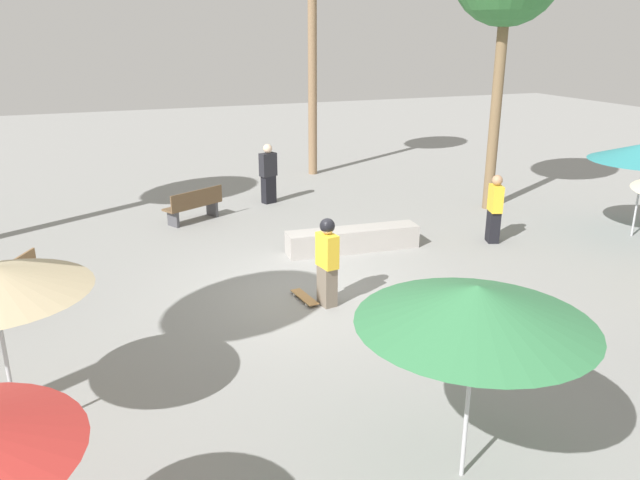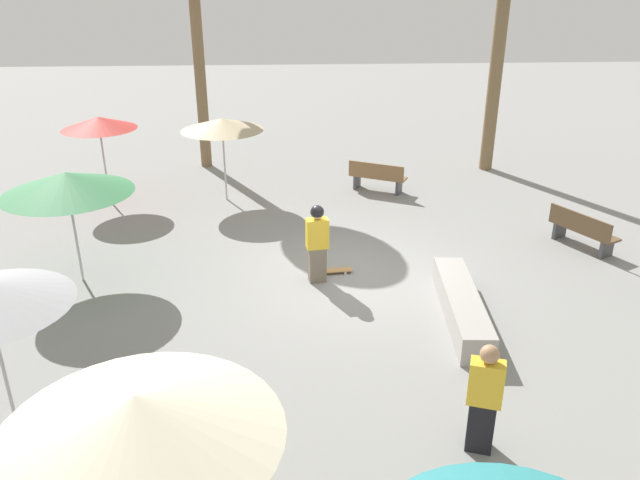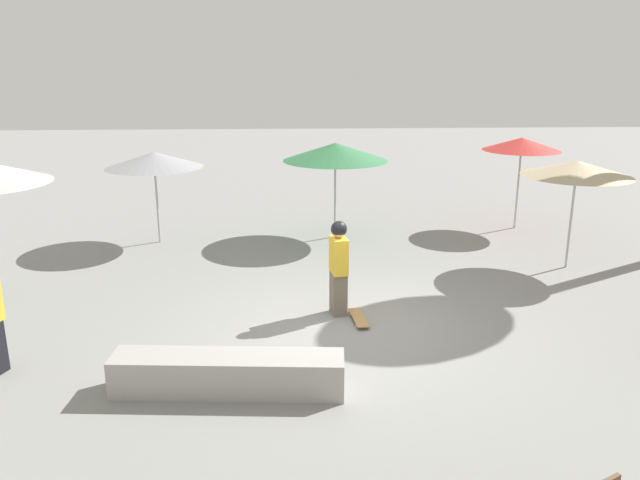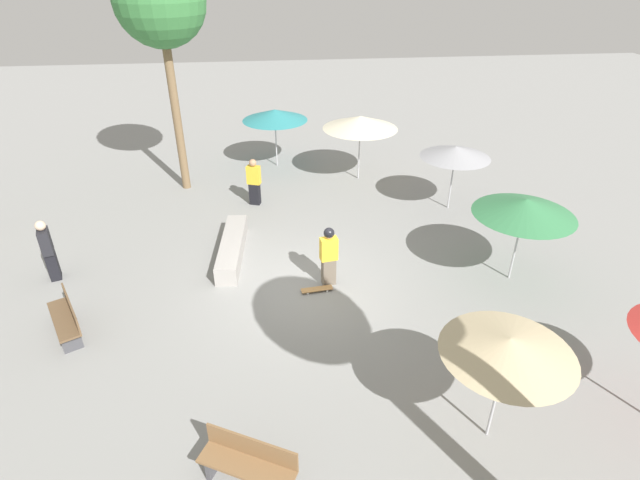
% 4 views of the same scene
% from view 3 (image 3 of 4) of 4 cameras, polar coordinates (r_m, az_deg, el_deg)
% --- Properties ---
extents(ground_plane, '(60.00, 60.00, 0.00)m').
position_cam_3_polar(ground_plane, '(10.05, 2.68, -8.27)').
color(ground_plane, gray).
extents(skater_main, '(0.46, 0.30, 1.62)m').
position_cam_3_polar(skater_main, '(10.37, 1.72, -2.26)').
color(skater_main, '#726656').
rests_on(skater_main, ground_plane).
extents(skateboard, '(0.82, 0.29, 0.07)m').
position_cam_3_polar(skateboard, '(10.38, 3.54, -7.10)').
color(skateboard, '#B7844C').
rests_on(skateboard, ground_plane).
extents(concrete_ledge, '(0.79, 3.03, 0.51)m').
position_cam_3_polar(concrete_ledge, '(8.32, -8.39, -11.99)').
color(concrete_ledge, '#A8A39E').
rests_on(concrete_ledge, ground_plane).
extents(shade_umbrella_green, '(2.47, 2.47, 2.28)m').
position_cam_3_polar(shade_umbrella_green, '(14.74, 1.41, 8.07)').
color(shade_umbrella_green, '#B7B7BC').
rests_on(shade_umbrella_green, ground_plane).
extents(shade_umbrella_red, '(1.92, 1.92, 2.30)m').
position_cam_3_polar(shade_umbrella_red, '(16.35, 17.96, 8.33)').
color(shade_umbrella_red, '#B7B7BC').
rests_on(shade_umbrella_red, ground_plane).
extents(shade_umbrella_grey, '(2.21, 2.21, 2.13)m').
position_cam_3_polar(shade_umbrella_grey, '(14.81, -14.94, 7.09)').
color(shade_umbrella_grey, '#B7B7BC').
rests_on(shade_umbrella_grey, ground_plane).
extents(shade_umbrella_tan, '(2.16, 2.16, 2.23)m').
position_cam_3_polar(shade_umbrella_tan, '(13.47, 22.43, 6.06)').
color(shade_umbrella_tan, '#B7B7BC').
rests_on(shade_umbrella_tan, ground_plane).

